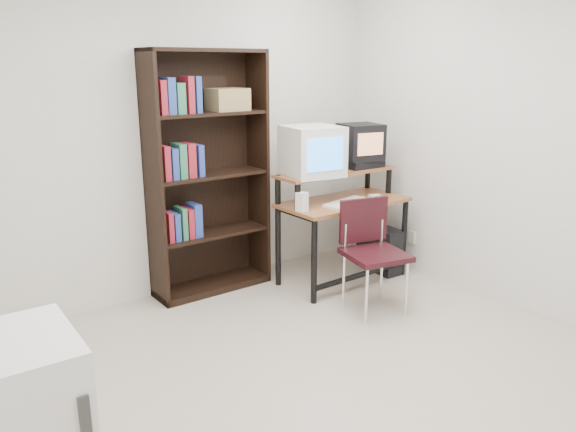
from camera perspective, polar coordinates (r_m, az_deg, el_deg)
floor at (r=3.52m, az=4.67°, el=-17.40°), size 4.00×4.00×0.01m
back_wall at (r=4.68m, az=-11.56°, el=7.72°), size 4.00×0.01×2.60m
right_wall at (r=4.59m, az=24.21°, el=6.55°), size 0.01×4.00×2.60m
computer_desk at (r=4.94m, az=5.50°, el=1.02°), size 1.14×0.57×0.98m
crt_monitor at (r=4.74m, az=2.47°, el=6.61°), size 0.51×0.51×0.42m
vcr at (r=5.14m, az=7.42°, el=5.27°), size 0.37×0.27×0.08m
crt_tv at (r=5.12m, az=7.37°, el=7.49°), size 0.40×0.40×0.32m
cd_spindle at (r=4.92m, az=5.39°, el=4.73°), size 0.12×0.12×0.05m
keyboard at (r=4.79m, az=6.17°, el=1.25°), size 0.50×0.30×0.03m
mousepad at (r=5.06m, az=8.88°, el=1.74°), size 0.25×0.22×0.01m
mouse at (r=5.06m, az=8.76°, el=1.97°), size 0.11×0.08×0.03m
desk_speaker at (r=4.52m, az=1.42°, el=1.38°), size 0.09×0.09×0.17m
pc_tower at (r=5.34m, az=9.33°, el=-3.29°), size 0.22×0.46×0.42m
school_chair at (r=4.41m, az=8.42°, el=-2.76°), size 0.53×0.53×0.87m
bookshelf at (r=4.69m, az=-8.32°, el=4.41°), size 1.00×0.34×2.00m
wall_outlet at (r=5.44m, az=12.44°, el=-2.11°), size 0.02×0.08×0.12m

